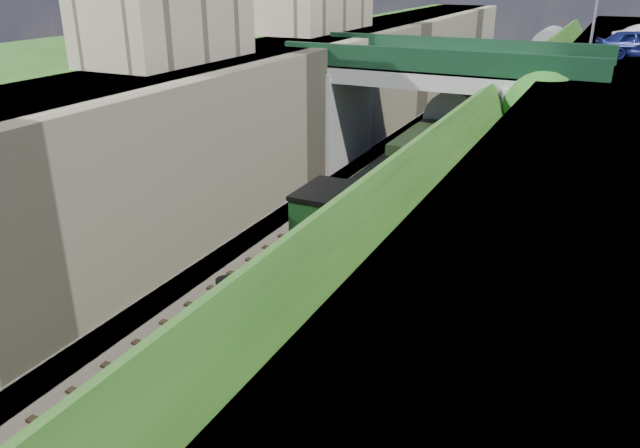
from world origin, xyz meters
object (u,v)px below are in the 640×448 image
at_px(locomotive, 302,287).
at_px(tender, 385,215).
at_px(tree, 544,113).
at_px(car_blue, 639,44).
at_px(road_bridge, 452,105).

height_order(locomotive, tender, locomotive).
bearing_deg(tree, locomotive, -107.02).
bearing_deg(car_blue, locomotive, 142.36).
distance_m(car_blue, tender, 19.63).
bearing_deg(car_blue, tree, 139.77).
distance_m(car_blue, locomotive, 26.22).
bearing_deg(car_blue, road_bridge, 107.72).
relative_size(locomotive, tender, 1.70).
xyz_separation_m(locomotive, tender, (-0.00, 7.36, -0.27)).
relative_size(car_blue, locomotive, 0.43).
bearing_deg(locomotive, tree, 72.98).
bearing_deg(road_bridge, locomotive, -89.19).
distance_m(tree, car_blue, 9.91).
xyz_separation_m(road_bridge, tree, (4.97, -2.66, 0.57)).
distance_m(road_bridge, tender, 10.98).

